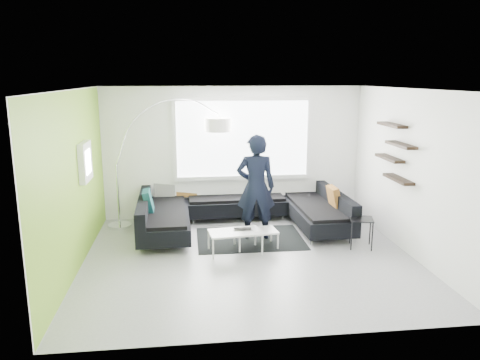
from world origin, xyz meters
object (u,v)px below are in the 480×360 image
object	(u,v)px
laptop	(243,230)
sectional_sofa	(241,211)
side_table	(361,233)
coffee_table	(246,239)
person	(256,187)
arc_lamp	(116,165)

from	to	relation	value
laptop	sectional_sofa	bearing A→B (deg)	89.04
sectional_sofa	side_table	xyz separation A→B (m)	(1.99, -1.28, -0.11)
coffee_table	side_table	xyz separation A→B (m)	(2.06, -0.13, 0.08)
person	sectional_sofa	bearing A→B (deg)	-64.68
sectional_sofa	person	world-z (taller)	person
side_table	person	size ratio (longest dim) A/B	0.27
side_table	person	world-z (taller)	person
arc_lamp	laptop	world-z (taller)	arc_lamp
coffee_table	arc_lamp	bearing A→B (deg)	140.14
person	side_table	bearing A→B (deg)	163.17
sectional_sofa	coffee_table	world-z (taller)	sectional_sofa
coffee_table	side_table	bearing A→B (deg)	-9.71
arc_lamp	person	bearing A→B (deg)	-27.64
arc_lamp	coffee_table	bearing A→B (deg)	-41.06
sectional_sofa	coffee_table	distance (m)	1.17
person	laptop	xyz separation A→B (m)	(-0.33, -0.67, -0.60)
coffee_table	person	world-z (taller)	person
sectional_sofa	coffee_table	size ratio (longest dim) A/B	3.51
arc_lamp	side_table	bearing A→B (deg)	-28.47
arc_lamp	laptop	xyz separation A→B (m)	(2.31, -1.64, -0.90)
coffee_table	side_table	distance (m)	2.06
coffee_table	side_table	size ratio (longest dim) A/B	2.15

